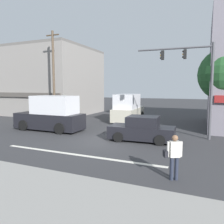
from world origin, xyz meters
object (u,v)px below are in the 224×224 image
box_truck_crossing_center (128,109)px  pedestrian_foreground_with_bag (174,155)px  sedan_waiting_far (142,130)px  box_truck_crossing_leftbound (51,115)px  traffic_light_mast (196,75)px  utility_pole_near_left (54,76)px

box_truck_crossing_center → pedestrian_foreground_with_bag: bearing=-64.5°
sedan_waiting_far → box_truck_crossing_center: 8.41m
box_truck_crossing_center → box_truck_crossing_leftbound: same height
box_truck_crossing_center → box_truck_crossing_leftbound: size_ratio=1.02×
traffic_light_mast → sedan_waiting_far: (-2.99, -2.01, -3.46)m
box_truck_crossing_leftbound → utility_pole_near_left: bearing=124.3°
box_truck_crossing_leftbound → pedestrian_foreground_with_bag: (10.22, -5.95, -0.30)m
sedan_waiting_far → traffic_light_mast: bearing=33.9°
sedan_waiting_far → utility_pole_near_left: bearing=158.0°
utility_pole_near_left → box_truck_crossing_center: bearing=29.6°
utility_pole_near_left → box_truck_crossing_leftbound: bearing=-55.7°
sedan_waiting_far → box_truck_crossing_center: (-3.53, 7.61, 0.54)m
utility_pole_near_left → box_truck_crossing_leftbound: utility_pole_near_left is taller
sedan_waiting_far → box_truck_crossing_leftbound: size_ratio=0.75×
utility_pole_near_left → box_truck_crossing_center: (6.35, 3.61, -3.26)m
traffic_light_mast → pedestrian_foreground_with_bag: bearing=-92.5°
traffic_light_mast → sedan_waiting_far: bearing=-146.1°
pedestrian_foreground_with_bag → sedan_waiting_far: bearing=116.4°
sedan_waiting_far → box_truck_crossing_center: size_ratio=0.74×
box_truck_crossing_leftbound → sedan_waiting_far: bearing=-4.4°
sedan_waiting_far → pedestrian_foreground_with_bag: bearing=-63.6°
utility_pole_near_left → pedestrian_foreground_with_bag: 16.06m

